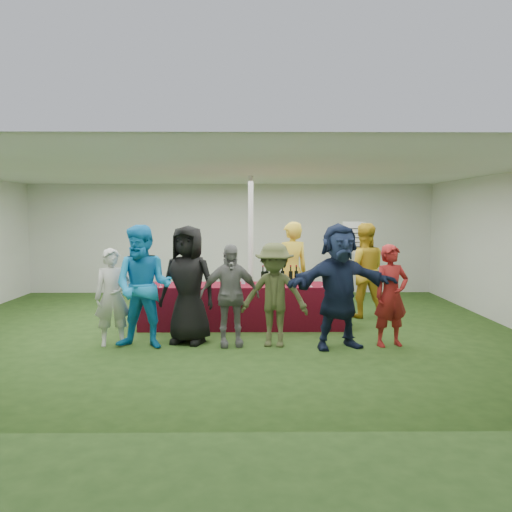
{
  "coord_description": "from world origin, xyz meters",
  "views": [
    {
      "loc": [
        0.5,
        -8.4,
        2.0
      ],
      "look_at": [
        0.59,
        0.21,
        1.25
      ],
      "focal_mm": 35.0,
      "sensor_mm": 36.0,
      "label": 1
    }
  ],
  "objects_px": {
    "staff_pourer": "(291,271)",
    "staff_back": "(363,270)",
    "wine_list_sign": "(354,244)",
    "customer_5": "(339,286)",
    "customer_0": "(113,297)",
    "customer_6": "(391,296)",
    "dump_bucket": "(334,281)",
    "customer_1": "(143,287)",
    "serving_table": "(245,306)",
    "customer_2": "(188,284)",
    "customer_4": "(274,295)",
    "customer_3": "(230,295)"
  },
  "relations": [
    {
      "from": "staff_pourer",
      "to": "staff_back",
      "type": "height_order",
      "value": "staff_pourer"
    },
    {
      "from": "wine_list_sign",
      "to": "customer_5",
      "type": "distance_m",
      "value": 3.82
    },
    {
      "from": "customer_0",
      "to": "customer_6",
      "type": "distance_m",
      "value": 4.18
    },
    {
      "from": "staff_pourer",
      "to": "customer_6",
      "type": "xyz_separation_m",
      "value": [
        1.35,
        -1.83,
        -0.15
      ]
    },
    {
      "from": "dump_bucket",
      "to": "wine_list_sign",
      "type": "distance_m",
      "value": 2.72
    },
    {
      "from": "dump_bucket",
      "to": "staff_back",
      "type": "bearing_deg",
      "value": 55.0
    },
    {
      "from": "customer_0",
      "to": "customer_1",
      "type": "height_order",
      "value": "customer_1"
    },
    {
      "from": "staff_pourer",
      "to": "customer_1",
      "type": "bearing_deg",
      "value": 19.26
    },
    {
      "from": "wine_list_sign",
      "to": "customer_1",
      "type": "distance_m",
      "value": 5.32
    },
    {
      "from": "serving_table",
      "to": "customer_2",
      "type": "xyz_separation_m",
      "value": [
        -0.85,
        -1.04,
        0.53
      ]
    },
    {
      "from": "customer_0",
      "to": "customer_1",
      "type": "relative_size",
      "value": 0.81
    },
    {
      "from": "serving_table",
      "to": "customer_1",
      "type": "relative_size",
      "value": 1.97
    },
    {
      "from": "staff_pourer",
      "to": "customer_4",
      "type": "distance_m",
      "value": 1.87
    },
    {
      "from": "staff_back",
      "to": "customer_2",
      "type": "distance_m",
      "value": 3.62
    },
    {
      "from": "customer_2",
      "to": "customer_5",
      "type": "relative_size",
      "value": 0.98
    },
    {
      "from": "customer_3",
      "to": "customer_6",
      "type": "relative_size",
      "value": 1.0
    },
    {
      "from": "dump_bucket",
      "to": "customer_5",
      "type": "xyz_separation_m",
      "value": [
        -0.12,
        -1.13,
        0.08
      ]
    },
    {
      "from": "customer_0",
      "to": "staff_back",
      "type": "bearing_deg",
      "value": 8.21
    },
    {
      "from": "customer_1",
      "to": "customer_5",
      "type": "height_order",
      "value": "customer_5"
    },
    {
      "from": "customer_1",
      "to": "customer_4",
      "type": "height_order",
      "value": "customer_1"
    },
    {
      "from": "customer_0",
      "to": "customer_3",
      "type": "xyz_separation_m",
      "value": [
        1.76,
        -0.04,
        0.03
      ]
    },
    {
      "from": "customer_0",
      "to": "customer_4",
      "type": "relative_size",
      "value": 0.94
    },
    {
      "from": "wine_list_sign",
      "to": "staff_pourer",
      "type": "height_order",
      "value": "staff_pourer"
    },
    {
      "from": "staff_pourer",
      "to": "customer_0",
      "type": "height_order",
      "value": "staff_pourer"
    },
    {
      "from": "customer_0",
      "to": "customer_2",
      "type": "distance_m",
      "value": 1.14
    },
    {
      "from": "wine_list_sign",
      "to": "customer_1",
      "type": "height_order",
      "value": "customer_1"
    },
    {
      "from": "customer_0",
      "to": "customer_3",
      "type": "distance_m",
      "value": 1.76
    },
    {
      "from": "wine_list_sign",
      "to": "customer_6",
      "type": "height_order",
      "value": "wine_list_sign"
    },
    {
      "from": "customer_0",
      "to": "wine_list_sign",
      "type": "bearing_deg",
      "value": 21.79
    },
    {
      "from": "customer_3",
      "to": "customer_6",
      "type": "distance_m",
      "value": 2.41
    },
    {
      "from": "customer_2",
      "to": "staff_pourer",
      "type": "bearing_deg",
      "value": 59.74
    },
    {
      "from": "wine_list_sign",
      "to": "staff_pourer",
      "type": "bearing_deg",
      "value": -130.85
    },
    {
      "from": "wine_list_sign",
      "to": "customer_3",
      "type": "relative_size",
      "value": 1.17
    },
    {
      "from": "wine_list_sign",
      "to": "staff_back",
      "type": "bearing_deg",
      "value": -94.39
    },
    {
      "from": "customer_6",
      "to": "wine_list_sign",
      "type": "bearing_deg",
      "value": 71.41
    },
    {
      "from": "customer_4",
      "to": "customer_3",
      "type": "bearing_deg",
      "value": -172.6
    },
    {
      "from": "serving_table",
      "to": "wine_list_sign",
      "type": "distance_m",
      "value": 3.45
    },
    {
      "from": "serving_table",
      "to": "customer_6",
      "type": "distance_m",
      "value": 2.57
    },
    {
      "from": "dump_bucket",
      "to": "customer_0",
      "type": "xyz_separation_m",
      "value": [
        -3.5,
        -0.95,
        -0.11
      ]
    },
    {
      "from": "staff_back",
      "to": "customer_1",
      "type": "distance_m",
      "value": 4.3
    },
    {
      "from": "customer_1",
      "to": "customer_2",
      "type": "height_order",
      "value": "customer_1"
    },
    {
      "from": "customer_5",
      "to": "customer_6",
      "type": "distance_m",
      "value": 0.82
    },
    {
      "from": "staff_back",
      "to": "dump_bucket",
      "type": "bearing_deg",
      "value": 58.56
    },
    {
      "from": "dump_bucket",
      "to": "customer_6",
      "type": "bearing_deg",
      "value": -57.03
    },
    {
      "from": "wine_list_sign",
      "to": "customer_0",
      "type": "bearing_deg",
      "value": -141.18
    },
    {
      "from": "dump_bucket",
      "to": "wine_list_sign",
      "type": "bearing_deg",
      "value": 71.66
    },
    {
      "from": "serving_table",
      "to": "customer_5",
      "type": "relative_size",
      "value": 1.95
    },
    {
      "from": "staff_pourer",
      "to": "customer_6",
      "type": "distance_m",
      "value": 2.28
    },
    {
      "from": "customer_2",
      "to": "customer_6",
      "type": "bearing_deg",
      "value": 12.35
    },
    {
      "from": "customer_4",
      "to": "customer_5",
      "type": "bearing_deg",
      "value": 4.79
    }
  ]
}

